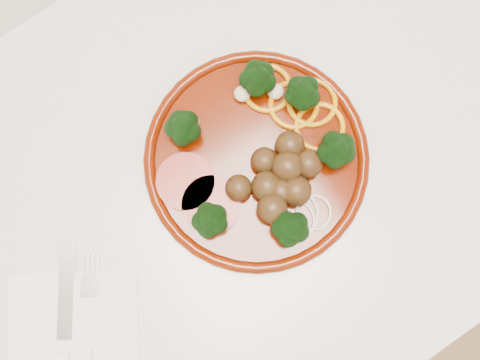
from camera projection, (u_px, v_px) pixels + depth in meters
counter at (324, 150)px, 1.17m from camera, size 2.40×0.60×0.90m
plate at (261, 160)px, 0.70m from camera, size 0.26×0.26×0.05m
napkin at (74, 337)px, 0.68m from camera, size 0.20×0.20×0.00m
knife at (63, 359)px, 0.67m from camera, size 0.13×0.18×0.01m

